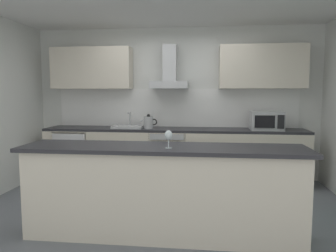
{
  "coord_description": "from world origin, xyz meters",
  "views": [
    {
      "loc": [
        0.53,
        -3.92,
        1.5
      ],
      "look_at": [
        0.03,
        0.36,
        1.05
      ],
      "focal_mm": 34.73,
      "sensor_mm": 36.0,
      "label": 1
    }
  ],
  "objects": [
    {
      "name": "counter_island",
      "position": [
        0.1,
        -0.68,
        0.48
      ],
      "size": [
        2.91,
        0.64,
        0.95
      ],
      "color": "beige",
      "rests_on": "ground"
    },
    {
      "name": "microwave",
      "position": [
        1.49,
        1.35,
        1.05
      ],
      "size": [
        0.5,
        0.38,
        0.3
      ],
      "color": "#B7BABC",
      "rests_on": "counter_back"
    },
    {
      "name": "upper_cabinets",
      "position": [
        0.0,
        1.56,
        1.91
      ],
      "size": [
        4.24,
        0.32,
        0.7
      ],
      "color": "beige"
    },
    {
      "name": "kettle",
      "position": [
        -0.41,
        1.35,
        1.01
      ],
      "size": [
        0.29,
        0.15,
        0.24
      ],
      "color": "#B7BABC",
      "rests_on": "counter_back"
    },
    {
      "name": "backsplash_tile",
      "position": [
        0.0,
        1.71,
        1.23
      ],
      "size": [
        4.15,
        0.02,
        0.66
      ],
      "primitive_type": "cube",
      "color": "white"
    },
    {
      "name": "counter_back",
      "position": [
        0.0,
        1.41,
        0.45
      ],
      "size": [
        4.29,
        0.6,
        0.9
      ],
      "color": "beige",
      "rests_on": "ground"
    },
    {
      "name": "range_hood",
      "position": [
        -0.08,
        1.51,
        1.79
      ],
      "size": [
        0.62,
        0.45,
        0.72
      ],
      "color": "#B7BABC"
    },
    {
      "name": "wine_glass",
      "position": [
        0.17,
        -0.79,
        1.07
      ],
      "size": [
        0.08,
        0.08,
        0.18
      ],
      "color": "silver",
      "rests_on": "counter_island"
    },
    {
      "name": "wall_back",
      "position": [
        0.0,
        1.79,
        1.3
      ],
      "size": [
        5.88,
        0.12,
        2.6
      ],
      "primitive_type": "cube",
      "color": "silver",
      "rests_on": "ground"
    },
    {
      "name": "sink",
      "position": [
        -0.76,
        1.39,
        0.93
      ],
      "size": [
        0.5,
        0.4,
        0.26
      ],
      "color": "silver",
      "rests_on": "counter_back"
    },
    {
      "name": "oven",
      "position": [
        -0.08,
        1.38,
        0.46
      ],
      "size": [
        0.6,
        0.62,
        0.8
      ],
      "color": "slate",
      "rests_on": "ground"
    },
    {
      "name": "refrigerator",
      "position": [
        -1.69,
        1.38,
        0.43
      ],
      "size": [
        0.58,
        0.6,
        0.85
      ],
      "color": "white",
      "rests_on": "ground"
    },
    {
      "name": "ground",
      "position": [
        0.0,
        0.0,
        -0.01
      ],
      "size": [
        5.88,
        4.45,
        0.02
      ],
      "primitive_type": "cube",
      "color": "slate"
    }
  ]
}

